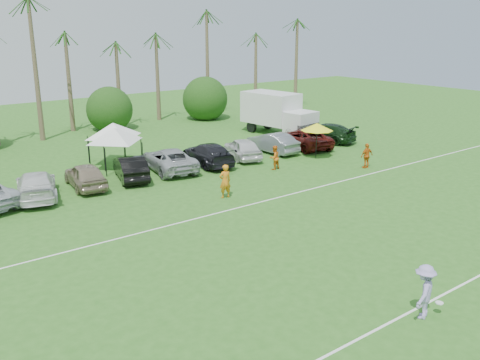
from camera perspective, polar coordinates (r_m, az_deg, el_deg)
ground at (r=18.31m, az=21.92°, el=-16.02°), size 120.00×120.00×0.00m
field_lines at (r=22.71m, az=4.34°, el=-8.19°), size 80.00×12.10×0.01m
palm_tree_5 at (r=47.36m, az=-21.13°, el=14.11°), size 2.40×2.40×9.90m
palm_tree_6 at (r=48.67m, az=-16.58°, el=15.58°), size 2.40×2.40×10.90m
palm_tree_7 at (r=50.28m, az=-12.25°, el=16.85°), size 2.40×2.40×11.90m
palm_tree_8 at (r=52.68m, az=-7.02°, el=14.25°), size 2.40×2.40×8.90m
palm_tree_9 at (r=55.37m, az=-2.44°, el=15.37°), size 2.40×2.40×9.90m
palm_tree_10 at (r=58.38m, az=1.73°, el=16.28°), size 2.40×2.40×10.90m
palm_tree_11 at (r=60.99m, az=4.79°, el=17.04°), size 2.40×2.40×11.90m
bush_tree_2 at (r=50.94m, az=-14.21°, el=7.37°), size 4.00×4.00×4.00m
bush_tree_3 at (r=55.61m, az=-4.66°, el=8.55°), size 4.00×4.00×4.00m
sideline_player_a at (r=29.72m, az=-1.60°, el=-0.13°), size 0.76×0.56×1.93m
sideline_player_b at (r=35.60m, az=3.68°, el=2.40°), size 0.82×0.66×1.61m
sideline_player_c at (r=36.83m, az=13.37°, el=2.53°), size 1.04×0.54×1.69m
box_truck at (r=46.87m, az=4.08°, el=7.20°), size 3.38×7.15×3.56m
canopy_tent_left at (r=36.17m, az=-13.29°, el=5.46°), size 4.04×4.04×3.27m
canopy_tent_right at (r=37.47m, az=-13.42°, el=5.96°), size 4.16×4.16×3.37m
market_umbrella at (r=38.50m, az=8.21°, el=5.64°), size 2.31×2.31×2.58m
frisbee_player at (r=18.99m, az=19.05°, el=-11.20°), size 1.41×1.09×1.89m
parked_car_3 at (r=31.83m, az=-20.91°, el=-0.51°), size 3.48×5.55×1.50m
parked_car_4 at (r=32.90m, az=-16.17°, el=0.47°), size 2.32×4.59×1.50m
parked_car_5 at (r=34.00m, az=-11.60°, el=1.31°), size 2.79×4.81×1.50m
parked_car_6 at (r=35.55m, az=-7.57°, el=2.17°), size 3.38×5.74×1.50m
parked_car_7 at (r=36.85m, az=-3.43°, el=2.80°), size 2.83×5.41×1.50m
parked_car_8 at (r=38.43m, az=0.28°, el=3.41°), size 3.07×4.73×1.50m
parked_car_9 at (r=40.33m, az=3.48°, el=4.01°), size 1.63×4.56×1.50m
parked_car_10 at (r=42.07m, az=6.76°, el=4.45°), size 3.30×5.71×1.50m
parked_car_11 at (r=44.46m, az=9.04°, el=5.01°), size 3.37×5.53×1.50m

